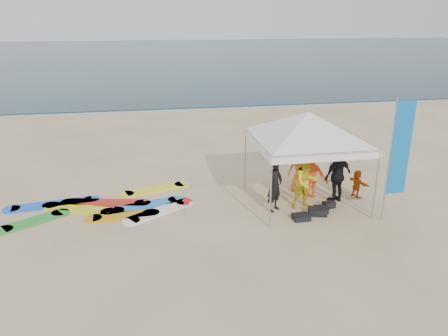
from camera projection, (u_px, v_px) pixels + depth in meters
ground at (203, 243)px, 11.84m from camera, size 120.00×120.00×0.00m
ocean at (151, 55)px, 67.53m from camera, size 160.00×84.00×0.08m
shoreline_foam at (166, 109)px, 28.74m from camera, size 160.00×1.20×0.01m
person_black_a at (275, 185)px, 13.57m from camera, size 0.73×0.72×1.70m
person_yellow at (306, 182)px, 13.77m from camera, size 0.93×0.77×1.73m
person_orange_a at (312, 173)px, 14.64m from camera, size 1.23×1.12×1.66m
person_black_b at (338, 175)px, 14.22m from camera, size 1.17×0.81×1.84m
person_orange_b at (300, 168)px, 15.10m from camera, size 0.84×0.56×1.68m
person_seated at (357, 184)px, 14.72m from camera, size 0.51×0.93×0.96m
canopy_tent at (309, 112)px, 13.51m from camera, size 4.57×4.57×3.45m
feather_flag at (399, 150)px, 12.52m from camera, size 0.63×0.04×3.73m
marker_pennant at (188, 201)px, 13.31m from camera, size 0.28×0.28×0.64m
gear_pile at (316, 211)px, 13.53m from camera, size 1.64×1.04×0.22m
surfboard_spread at (107, 206)px, 14.03m from camera, size 5.63×3.21×0.07m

